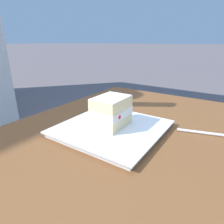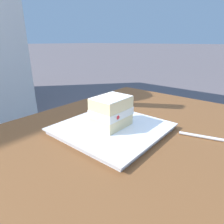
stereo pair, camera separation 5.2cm
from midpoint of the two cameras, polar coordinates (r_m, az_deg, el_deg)
dessert_plate at (r=0.54m, az=2.77°, el=-5.00°), size 0.27×0.27×0.02m
cake_slice at (r=0.52m, az=2.57°, el=0.04°), size 0.10×0.09×0.08m
dessert_fork at (r=0.57m, az=31.78°, el=-7.10°), size 0.06×0.17×0.01m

